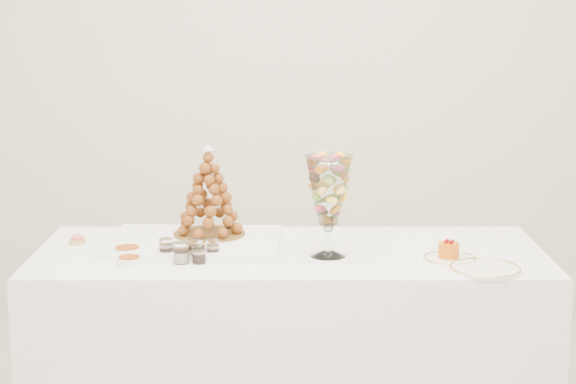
{
  "coord_description": "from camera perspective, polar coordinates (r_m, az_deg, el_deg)",
  "views": [
    {
      "loc": [
        0.1,
        -3.13,
        1.66
      ],
      "look_at": [
        -0.02,
        0.22,
        0.97
      ],
      "focal_mm": 60.0,
      "sensor_mm": 36.0,
      "label": 1
    }
  ],
  "objects": [
    {
      "name": "croquembouche",
      "position": [
        3.72,
        -4.72,
        0.02
      ],
      "size": [
        0.28,
        0.28,
        0.35
      ],
      "rotation": [
        0.0,
        0.0,
        -0.07
      ],
      "color": "brown",
      "rests_on": "lace_tray"
    },
    {
      "name": "verrine_d",
      "position": [
        3.44,
        -6.34,
        -3.6
      ],
      "size": [
        0.06,
        0.06,
        0.08
      ],
      "primitive_type": "cylinder",
      "rotation": [
        0.0,
        0.0,
        -0.02
      ],
      "color": "white",
      "rests_on": "buffet_table"
    },
    {
      "name": "verrine_b",
      "position": [
        3.48,
        -5.55,
        -3.41
      ],
      "size": [
        0.07,
        0.07,
        0.08
      ],
      "primitive_type": "cylinder",
      "rotation": [
        0.0,
        0.0,
        0.3
      ],
      "color": "white",
      "rests_on": "buffet_table"
    },
    {
      "name": "verrine_a",
      "position": [
        3.53,
        -7.23,
        -3.3
      ],
      "size": [
        0.06,
        0.06,
        0.07
      ],
      "primitive_type": "cylinder",
      "rotation": [
        0.0,
        0.0,
        -0.09
      ],
      "color": "white",
      "rests_on": "buffet_table"
    },
    {
      "name": "cake_plate",
      "position": [
        3.51,
        9.56,
        -3.93
      ],
      "size": [
        0.19,
        0.19,
        0.01
      ],
      "primitive_type": "cylinder",
      "color": "white",
      "rests_on": "buffet_table"
    },
    {
      "name": "macaron_vase",
      "position": [
        3.47,
        2.42,
        0.04
      ],
      "size": [
        0.17,
        0.17,
        0.37
      ],
      "color": "white",
      "rests_on": "buffet_table"
    },
    {
      "name": "verrine_c",
      "position": [
        3.51,
        -4.49,
        -3.37
      ],
      "size": [
        0.06,
        0.06,
        0.06
      ],
      "primitive_type": "cylinder",
      "rotation": [
        0.0,
        0.0,
        -0.27
      ],
      "color": "white",
      "rests_on": "buffet_table"
    },
    {
      "name": "lace_tray",
      "position": [
        3.69,
        -5.55,
        -2.98
      ],
      "size": [
        0.65,
        0.49,
        0.02
      ],
      "primitive_type": "cube",
      "rotation": [
        0.0,
        0.0,
        0.01
      ],
      "color": "white",
      "rests_on": "buffet_table"
    },
    {
      "name": "buffet_table",
      "position": [
        3.71,
        0.12,
        -8.89
      ],
      "size": [
        1.93,
        0.83,
        0.72
      ],
      "rotation": [
        0.0,
        0.0,
        0.04
      ],
      "color": "white",
      "rests_on": "ground"
    },
    {
      "name": "pink_tart",
      "position": [
        3.77,
        -12.36,
        -2.76
      ],
      "size": [
        0.06,
        0.06,
        0.04
      ],
      "color": "tan",
      "rests_on": "buffet_table"
    },
    {
      "name": "mousse_cake",
      "position": [
        3.51,
        9.5,
        -3.4
      ],
      "size": [
        0.08,
        0.08,
        0.07
      ],
      "color": "#E25E0A",
      "rests_on": "cake_plate"
    },
    {
      "name": "ramekin_front",
      "position": [
        3.45,
        -9.38,
        -4.05
      ],
      "size": [
        0.08,
        0.08,
        0.03
      ],
      "primitive_type": "cylinder",
      "color": "white",
      "rests_on": "buffet_table"
    },
    {
      "name": "verrine_e",
      "position": [
        3.43,
        -5.3,
        -3.7
      ],
      "size": [
        0.06,
        0.06,
        0.06
      ],
      "primitive_type": "cylinder",
      "rotation": [
        0.0,
        0.0,
        -0.17
      ],
      "color": "white",
      "rests_on": "buffet_table"
    },
    {
      "name": "ramekin_back",
      "position": [
        3.57,
        -9.51,
        -3.51
      ],
      "size": [
        0.1,
        0.1,
        0.03
      ],
      "primitive_type": "cylinder",
      "color": "white",
      "rests_on": "buffet_table"
    },
    {
      "name": "spare_plate",
      "position": [
        3.4,
        11.6,
        -4.5
      ],
      "size": [
        0.25,
        0.25,
        0.01
      ],
      "primitive_type": "cylinder",
      "color": "white",
      "rests_on": "buffet_table"
    }
  ]
}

